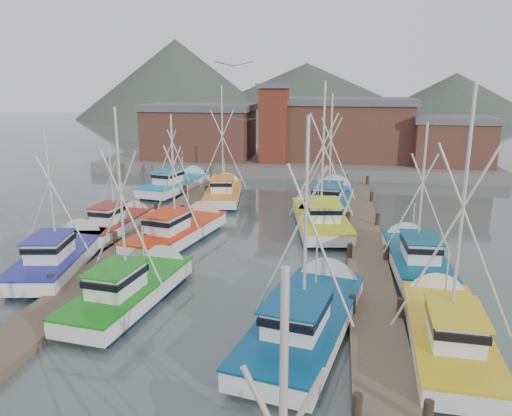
% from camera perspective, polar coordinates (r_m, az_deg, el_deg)
% --- Properties ---
extents(ground, '(260.00, 260.00, 0.00)m').
position_cam_1_polar(ground, '(24.76, -3.46, -9.64)').
color(ground, '#44514E').
rests_on(ground, ground).
extents(dock_left, '(2.30, 46.00, 1.50)m').
position_cam_1_polar(dock_left, '(30.41, -14.75, -5.02)').
color(dock_left, brown).
rests_on(dock_left, ground).
extents(dock_right, '(2.30, 46.00, 1.50)m').
position_cam_1_polar(dock_right, '(27.93, 12.70, -6.65)').
color(dock_right, brown).
rests_on(dock_right, ground).
extents(quay, '(44.00, 16.00, 1.20)m').
position_cam_1_polar(quay, '(60.00, 4.42, 5.26)').
color(quay, slate).
rests_on(quay, ground).
extents(shed_left, '(12.72, 8.48, 6.20)m').
position_cam_1_polar(shed_left, '(59.54, -6.42, 8.78)').
color(shed_left, brown).
rests_on(shed_left, quay).
extents(shed_center, '(14.84, 9.54, 6.90)m').
position_cam_1_polar(shed_center, '(59.27, 10.35, 8.95)').
color(shed_center, brown).
rests_on(shed_center, quay).
extents(shed_right, '(8.48, 6.36, 5.20)m').
position_cam_1_polar(shed_right, '(57.60, 21.43, 7.19)').
color(shed_right, brown).
rests_on(shed_right, quay).
extents(lookout_tower, '(3.60, 3.60, 8.50)m').
position_cam_1_polar(lookout_tower, '(55.67, 2.06, 9.72)').
color(lookout_tower, maroon).
rests_on(lookout_tower, quay).
extents(distant_hills, '(175.00, 140.00, 42.00)m').
position_cam_1_polar(distant_hills, '(146.06, 2.42, 10.42)').
color(distant_hills, '#434C3F').
rests_on(distant_hills, ground).
extents(boat_4, '(3.83, 8.99, 9.73)m').
position_cam_1_polar(boat_4, '(24.20, -13.65, -8.86)').
color(boat_4, '#101C35').
rests_on(boat_4, ground).
extents(boat_5, '(5.01, 10.51, 9.82)m').
position_cam_1_polar(boat_5, '(20.93, 6.00, -12.34)').
color(boat_5, '#101C35').
rests_on(boat_5, ground).
extents(boat_6, '(4.28, 9.45, 8.65)m').
position_cam_1_polar(boat_6, '(29.77, -21.24, -5.01)').
color(boat_6, '#101C35').
rests_on(boat_6, ground).
extents(boat_7, '(4.29, 9.02, 10.81)m').
position_cam_1_polar(boat_7, '(21.17, 20.90, -12.93)').
color(boat_7, '#101C35').
rests_on(boat_7, ground).
extents(boat_8, '(4.66, 9.70, 8.53)m').
position_cam_1_polar(boat_8, '(32.59, -8.54, -2.52)').
color(boat_8, '#101C35').
rests_on(boat_8, ground).
extents(boat_9, '(4.77, 10.62, 11.00)m').
position_cam_1_polar(boat_9, '(35.48, 7.25, -1.06)').
color(boat_9, '#101C35').
rests_on(boat_9, ground).
extents(boat_10, '(2.94, 7.81, 6.74)m').
position_cam_1_polar(boat_10, '(35.06, -15.37, -1.68)').
color(boat_10, '#101C35').
rests_on(boat_10, ground).
extents(boat_11, '(3.55, 8.65, 8.75)m').
position_cam_1_polar(boat_11, '(28.87, 17.59, -5.29)').
color(boat_11, '#101C35').
rests_on(boat_11, ground).
extents(boat_12, '(4.08, 9.12, 10.45)m').
position_cam_1_polar(boat_12, '(43.29, -3.69, 1.84)').
color(boat_12, '#101C35').
rests_on(boat_12, ground).
extents(boat_13, '(4.21, 10.53, 10.10)m').
position_cam_1_polar(boat_13, '(41.06, 8.44, 1.02)').
color(boat_13, '#101C35').
rests_on(boat_13, ground).
extents(boat_14, '(4.66, 9.76, 7.96)m').
position_cam_1_polar(boat_14, '(47.17, -8.93, 2.73)').
color(boat_14, '#101C35').
rests_on(boat_14, ground).
extents(gull_near, '(1.53, 0.66, 0.24)m').
position_cam_1_polar(gull_near, '(20.66, -2.51, 16.08)').
color(gull_near, slate).
rests_on(gull_near, ground).
extents(gull_far, '(1.55, 0.65, 0.24)m').
position_cam_1_polar(gull_far, '(27.01, -1.31, 10.09)').
color(gull_far, slate).
rests_on(gull_far, ground).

